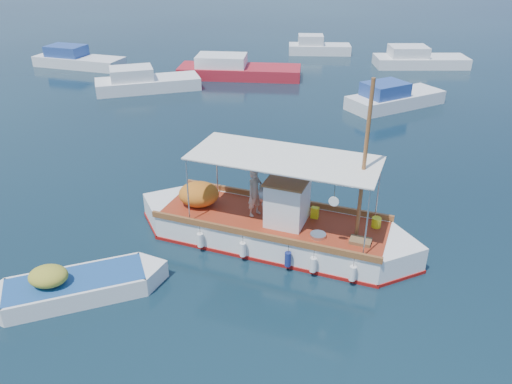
{
  "coord_description": "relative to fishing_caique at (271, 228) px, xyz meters",
  "views": [
    {
      "loc": [
        -0.43,
        -15.11,
        9.65
      ],
      "look_at": [
        -0.93,
        0.0,
        1.69
      ],
      "focal_mm": 35.0,
      "sensor_mm": 36.0,
      "label": 1
    }
  ],
  "objects": [
    {
      "name": "bg_boat_ne",
      "position": [
        7.38,
        15.22,
        -0.06
      ],
      "size": [
        6.48,
        5.09,
        1.8
      ],
      "rotation": [
        0.0,
        0.0,
        0.54
      ],
      "color": "silver",
      "rests_on": "ground"
    },
    {
      "name": "bg_boat_nw",
      "position": [
        -8.63,
        18.3,
        -0.06
      ],
      "size": [
        7.25,
        4.47,
        1.8
      ],
      "rotation": [
        0.0,
        0.0,
        0.33
      ],
      "color": "silver",
      "rests_on": "ground"
    },
    {
      "name": "bg_boat_far_n",
      "position": [
        3.89,
        29.96,
        -0.06
      ],
      "size": [
        5.34,
        2.09,
        1.8
      ],
      "rotation": [
        0.0,
        0.0,
        -0.02
      ],
      "color": "silver",
      "rests_on": "ground"
    },
    {
      "name": "bg_boat_far_w",
      "position": [
        -15.54,
        24.66,
        -0.06
      ],
      "size": [
        7.53,
        4.2,
        1.8
      ],
      "rotation": [
        0.0,
        0.0,
        -0.28
      ],
      "color": "silver",
      "rests_on": "ground"
    },
    {
      "name": "bg_boat_e",
      "position": [
        11.5,
        25.57,
        -0.06
      ],
      "size": [
        7.25,
        2.87,
        1.8
      ],
      "rotation": [
        0.0,
        0.0,
        0.04
      ],
      "color": "silver",
      "rests_on": "ground"
    },
    {
      "name": "fishing_caique",
      "position": [
        0.0,
        0.0,
        0.0
      ],
      "size": [
        9.7,
        5.07,
        6.25
      ],
      "rotation": [
        0.0,
        0.0,
        -0.33
      ],
      "color": "white",
      "rests_on": "ground"
    },
    {
      "name": "dinghy",
      "position": [
        -5.76,
        -3.12,
        -0.27
      ],
      "size": [
        5.07,
        2.88,
        1.33
      ],
      "rotation": [
        0.0,
        0.0,
        0.38
      ],
      "color": "white",
      "rests_on": "ground"
    },
    {
      "name": "bg_boat_n",
      "position": [
        -2.71,
        21.87,
        -0.06
      ],
      "size": [
        9.05,
        3.41,
        1.8
      ],
      "rotation": [
        0.0,
        0.0,
        -0.07
      ],
      "color": "#A61B26",
      "rests_on": "ground"
    },
    {
      "name": "ground",
      "position": [
        0.41,
        0.47,
        -0.55
      ],
      "size": [
        160.0,
        160.0,
        0.0
      ],
      "primitive_type": "plane",
      "color": "black",
      "rests_on": "ground"
    }
  ]
}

